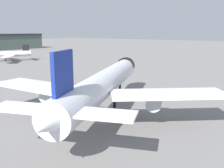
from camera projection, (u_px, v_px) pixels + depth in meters
The scene contains 4 objects.
ground at pixel (101, 119), 55.10m from camera, with size 900.00×900.00×0.00m, color slate.
airliner_near_gate at pixel (104, 84), 57.10m from camera, with size 56.17×50.21×16.31m.
airliner_far_taxiway at pixel (2, 54), 156.86m from camera, with size 36.23×32.69×10.07m.
traffic_cone_wingtip at pixel (197, 94), 75.34m from camera, with size 0.57×0.57×0.71m, color #F2600C.
Camera 1 is at (-40.76, -32.84, 19.03)m, focal length 40.43 mm.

